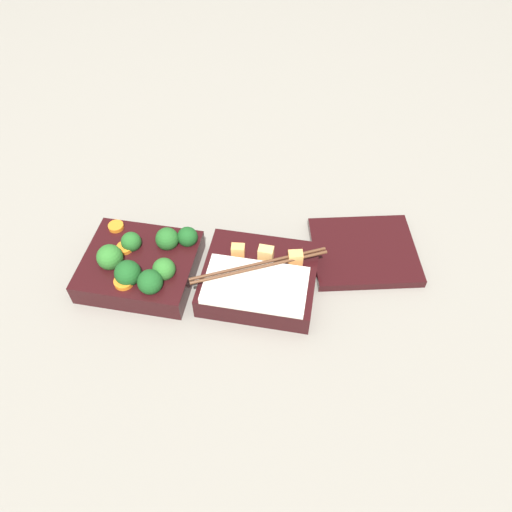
# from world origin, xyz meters

# --- Properties ---
(ground_plane) EXTENTS (3.00, 3.00, 0.00)m
(ground_plane) POSITION_xyz_m (0.00, 0.00, 0.00)
(ground_plane) COLOR gray
(bento_tray_vegetable) EXTENTS (0.18, 0.15, 0.07)m
(bento_tray_vegetable) POSITION_xyz_m (-0.08, 0.00, 0.03)
(bento_tray_vegetable) COLOR black
(bento_tray_vegetable) RESTS_ON ground_plane
(bento_tray_rice) EXTENTS (0.20, 0.15, 0.06)m
(bento_tray_rice) POSITION_xyz_m (0.11, 0.01, 0.02)
(bento_tray_rice) COLOR black
(bento_tray_rice) RESTS_ON ground_plane
(bento_lid) EXTENTS (0.20, 0.18, 0.01)m
(bento_lid) POSITION_xyz_m (0.27, 0.11, 0.01)
(bento_lid) COLOR black
(bento_lid) RESTS_ON ground_plane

